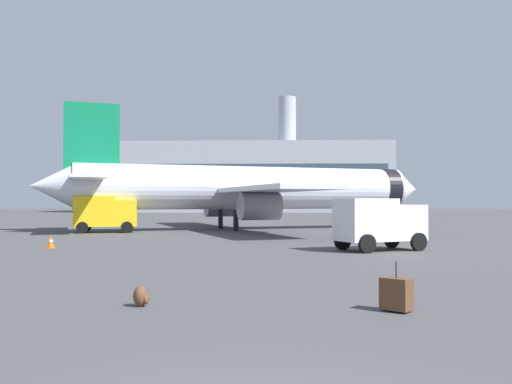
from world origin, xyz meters
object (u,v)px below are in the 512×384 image
(airplane_at_gate, at_px, (247,188))
(cargo_van, at_px, (379,221))
(rolling_suitcase, at_px, (396,294))
(safety_cone_mid, at_px, (51,242))
(safety_cone_far, at_px, (238,224))
(service_truck, at_px, (105,212))
(safety_cone_near, at_px, (358,231))
(traveller_backpack, at_px, (141,296))

(airplane_at_gate, xyz_separation_m, cargo_van, (7.61, -21.42, -2.21))
(cargo_van, height_order, rolling_suitcase, cargo_van)
(safety_cone_mid, bearing_deg, airplane_at_gate, 65.74)
(safety_cone_far, xyz_separation_m, rolling_suitcase, (6.00, -39.51, 0.01))
(service_truck, distance_m, safety_cone_near, 19.95)
(safety_cone_near, relative_size, safety_cone_mid, 1.15)
(safety_cone_near, xyz_separation_m, traveller_backpack, (-9.18, -27.29, -0.15))
(service_truck, distance_m, rolling_suitcase, 35.63)
(safety_cone_mid, xyz_separation_m, traveller_backpack, (8.55, -16.01, -0.10))
(cargo_van, height_order, traveller_backpack, cargo_van)
(cargo_van, xyz_separation_m, safety_cone_near, (0.80, 12.02, -1.06))
(service_truck, relative_size, rolling_suitcase, 4.69)
(safety_cone_mid, relative_size, safety_cone_far, 0.89)
(service_truck, relative_size, traveller_backpack, 10.74)
(safety_cone_far, bearing_deg, airplane_at_gate, -67.71)
(service_truck, relative_size, safety_cone_near, 6.57)
(airplane_at_gate, bearing_deg, safety_cone_far, 112.29)
(safety_cone_mid, relative_size, rolling_suitcase, 0.62)
(traveller_backpack, bearing_deg, rolling_suitcase, -4.23)
(cargo_van, bearing_deg, service_truck, 139.35)
(cargo_van, distance_m, safety_cone_near, 12.09)
(safety_cone_near, bearing_deg, safety_cone_far, 128.54)
(cargo_van, distance_m, traveller_backpack, 17.46)
(safety_cone_far, height_order, rolling_suitcase, rolling_suitcase)
(service_truck, bearing_deg, rolling_suitcase, -63.11)
(safety_cone_near, bearing_deg, airplane_at_gate, 131.83)
(cargo_van, xyz_separation_m, safety_cone_mid, (-16.93, 0.74, -1.11))
(safety_cone_far, height_order, traveller_backpack, safety_cone_far)
(safety_cone_near, height_order, safety_cone_far, safety_cone_near)
(safety_cone_mid, distance_m, safety_cone_far, 24.54)
(service_truck, bearing_deg, traveller_backpack, -71.76)
(cargo_van, relative_size, traveller_backpack, 10.06)
(service_truck, xyz_separation_m, rolling_suitcase, (16.10, -31.76, -1.22))
(safety_cone_mid, bearing_deg, traveller_backpack, -61.88)
(safety_cone_far, relative_size, traveller_backpack, 1.60)
(safety_cone_near, relative_size, safety_cone_far, 1.02)
(airplane_at_gate, xyz_separation_m, traveller_backpack, (-0.77, -36.69, -3.42))
(cargo_van, bearing_deg, traveller_backpack, -118.74)
(traveller_backpack, bearing_deg, safety_cone_far, 90.32)
(safety_cone_near, bearing_deg, traveller_backpack, -108.59)
(airplane_at_gate, bearing_deg, rolling_suitcase, -82.31)
(airplane_at_gate, height_order, service_truck, airplane_at_gate)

